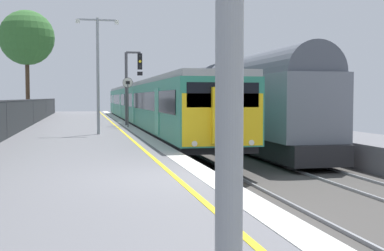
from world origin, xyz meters
name	(u,v)px	position (x,y,z in m)	size (l,w,h in m)	color
ground	(304,200)	(2.64, 0.00, -0.61)	(17.40, 110.00, 1.21)	slate
commuter_train_at_platform	(145,104)	(2.10, 25.88, 1.27)	(2.83, 42.28, 3.81)	#2D846B
freight_train_adjacent_track	(197,99)	(6.10, 26.91, 1.63)	(2.60, 42.06, 4.79)	#232326
signal_gantry	(131,79)	(0.64, 21.23, 2.88)	(1.10, 0.24, 4.59)	#47474C
speed_limit_sign	(128,96)	(0.25, 18.99, 1.84)	(0.59, 0.08, 2.90)	#59595B
platform_lamp_mid	(98,66)	(-1.60, 13.76, 3.24)	(2.00, 0.20, 5.47)	#93999E
background_tree_left	(27,39)	(-6.47, 30.52, 6.21)	(4.20, 4.20, 8.44)	#473323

